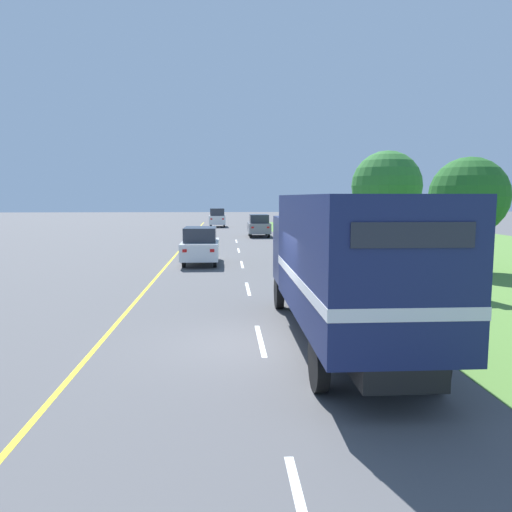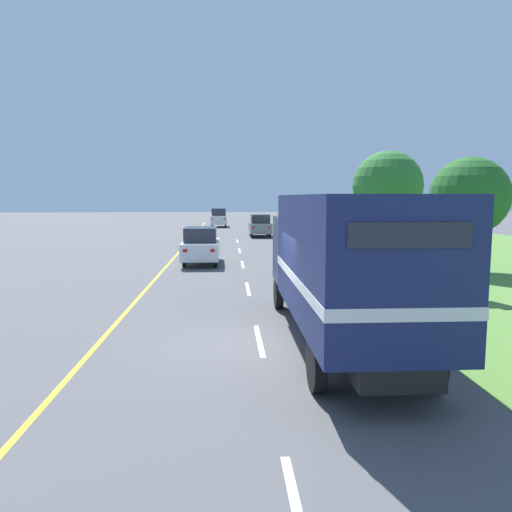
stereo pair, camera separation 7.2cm
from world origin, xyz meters
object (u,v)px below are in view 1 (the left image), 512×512
Objects in this scene: lead_car_white_ahead at (217,218)px; roadside_tree_near at (469,197)px; lead_car_grey_ahead at (259,225)px; horse_trailer_truck at (343,262)px; lead_car_white at (201,245)px; highway_sign at (443,241)px; roadside_tree_mid at (387,186)px.

roadside_tree_near is at bearing -71.24° from lead_car_white_ahead.
roadside_tree_near reaches higher than lead_car_grey_ahead.
horse_trailer_truck is 2.11× the size of lead_car_white.
highway_sign reaches higher than lead_car_white.
roadside_tree_mid reaches higher than highway_sign.
highway_sign is at bearing 49.29° from horse_trailer_truck.
highway_sign is 6.62m from roadside_tree_near.
horse_trailer_truck is 7.13m from highway_sign.
roadside_tree_near is 7.11m from roadside_tree_mid.
roadside_tree_near reaches higher than lead_car_white_ahead.
lead_car_white_ahead is at bearing 108.76° from roadside_tree_near.
highway_sign is 0.50× the size of roadside_tree_mid.
roadside_tree_near reaches higher than horse_trailer_truck.
lead_car_white is 12.69m from roadside_tree_near.
roadside_tree_mid reaches higher than lead_car_white_ahead.
horse_trailer_truck reaches higher than lead_car_grey_ahead.
roadside_tree_near is (12.03, -3.26, 2.42)m from lead_car_white.
roadside_tree_near is (11.69, -34.41, 2.32)m from lead_car_white_ahead.
roadside_tree_near is at bearing -78.16° from roadside_tree_mid.
roadside_tree_mid reaches higher than lead_car_grey_ahead.
horse_trailer_truck is 1.70× the size of roadside_tree_near.
horse_trailer_truck is at bearing -85.55° from lead_car_white_ahead.
lead_car_white is 12.19m from highway_sign.
lead_car_white_ahead is 40.66m from highway_sign.
highway_sign reaches higher than lead_car_white_ahead.
lead_car_white_ahead is at bearing 104.93° from lead_car_grey_ahead.
roadside_tree_mid is at bearing 69.28° from horse_trailer_truck.
lead_car_grey_ahead is at bearing 111.27° from roadside_tree_near.
roadside_tree_near is at bearing 52.96° from horse_trailer_truck.
roadside_tree_mid is (6.71, 17.75, 2.04)m from horse_trailer_truck.
roadside_tree_near is (8.17, 10.82, 1.44)m from horse_trailer_truck.
roadside_tree_near reaches higher than highway_sign.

